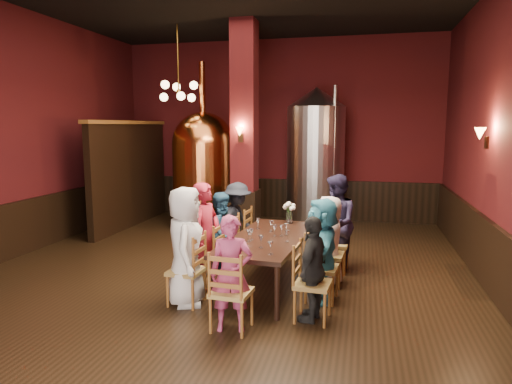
% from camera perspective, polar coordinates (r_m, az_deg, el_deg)
% --- Properties ---
extents(room, '(10.00, 10.02, 4.50)m').
position_cam_1_polar(room, '(6.87, -4.98, 7.31)').
color(room, black).
rests_on(room, ground).
extents(wainscot_right, '(0.08, 9.90, 1.00)m').
position_cam_1_polar(wainscot_right, '(7.02, 28.00, -8.11)').
color(wainscot_right, black).
rests_on(wainscot_right, ground).
extents(wainscot_back, '(7.90, 0.08, 1.00)m').
position_cam_1_polar(wainscot_back, '(11.83, 2.66, -0.78)').
color(wainscot_back, black).
rests_on(wainscot_back, ground).
extents(wainscot_left, '(0.08, 9.90, 1.00)m').
position_cam_1_polar(wainscot_left, '(9.13, -29.25, -4.57)').
color(wainscot_left, black).
rests_on(wainscot_left, ground).
extents(column, '(0.58, 0.58, 4.50)m').
position_cam_1_polar(column, '(9.64, -1.44, 7.61)').
color(column, '#430E0F').
rests_on(column, ground).
extents(partition, '(0.22, 3.50, 2.40)m').
position_cam_1_polar(partition, '(11.16, -15.45, 2.00)').
color(partition, black).
rests_on(partition, ground).
extents(pendant_cluster, '(0.90, 0.90, 1.70)m').
position_cam_1_polar(pendant_cluster, '(10.24, -9.64, 12.30)').
color(pendant_cluster, '#A57226').
rests_on(pendant_cluster, room).
extents(sconce_wall, '(0.20, 0.20, 0.36)m').
position_cam_1_polar(sconce_wall, '(7.53, 26.91, 6.15)').
color(sconce_wall, black).
rests_on(sconce_wall, room).
extents(sconce_column, '(0.20, 0.20, 0.36)m').
position_cam_1_polar(sconce_column, '(9.35, -1.91, 7.28)').
color(sconce_column, black).
rests_on(sconce_column, column).
extents(dining_table, '(1.17, 2.47, 0.75)m').
position_cam_1_polar(dining_table, '(6.75, 1.54, -6.10)').
color(dining_table, black).
rests_on(dining_table, ground).
extents(chair_0, '(0.49, 0.49, 0.92)m').
position_cam_1_polar(chair_0, '(6.21, -8.74, -9.67)').
color(chair_0, brown).
rests_on(chair_0, ground).
extents(person_0, '(0.70, 0.88, 1.58)m').
position_cam_1_polar(person_0, '(6.12, -8.81, -6.72)').
color(person_0, silver).
rests_on(person_0, ground).
extents(chair_1, '(0.49, 0.49, 0.92)m').
position_cam_1_polar(chair_1, '(6.79, -6.23, -8.05)').
color(chair_1, brown).
rests_on(chair_1, ground).
extents(person_1, '(0.49, 0.63, 1.56)m').
position_cam_1_polar(person_1, '(6.71, -6.27, -5.45)').
color(person_1, maroon).
rests_on(person_1, ground).
extents(chair_2, '(0.49, 0.49, 0.92)m').
position_cam_1_polar(chair_2, '(7.38, -4.15, -6.69)').
color(chair_2, brown).
rests_on(chair_2, ground).
extents(person_2, '(0.51, 0.71, 1.33)m').
position_cam_1_polar(person_2, '(7.33, -4.17, -5.16)').
color(person_2, navy).
rests_on(person_2, ground).
extents(chair_3, '(0.49, 0.49, 0.92)m').
position_cam_1_polar(chair_3, '(7.98, -2.38, -5.52)').
color(chair_3, brown).
rests_on(chair_3, ground).
extents(person_3, '(0.69, 0.99, 1.40)m').
position_cam_1_polar(person_3, '(7.93, -2.39, -3.83)').
color(person_3, black).
rests_on(person_3, ground).
extents(chair_4, '(0.49, 0.49, 0.92)m').
position_cam_1_polar(chair_4, '(5.70, 7.10, -11.30)').
color(chair_4, brown).
rests_on(chair_4, ground).
extents(person_4, '(0.48, 0.81, 1.30)m').
position_cam_1_polar(person_4, '(5.64, 7.14, -9.49)').
color(person_4, black).
rests_on(person_4, ground).
extents(chair_5, '(0.49, 0.49, 0.92)m').
position_cam_1_polar(chair_5, '(6.32, 8.22, -9.32)').
color(chair_5, brown).
rests_on(chair_5, ground).
extents(person_5, '(0.62, 1.36, 1.42)m').
position_cam_1_polar(person_5, '(6.25, 8.27, -7.15)').
color(person_5, teal).
rests_on(person_5, ground).
extents(chair_6, '(0.49, 0.49, 0.92)m').
position_cam_1_polar(chair_6, '(6.95, 9.11, -7.72)').
color(chair_6, brown).
rests_on(chair_6, ground).
extents(person_6, '(0.56, 0.73, 1.34)m').
position_cam_1_polar(person_6, '(6.90, 9.15, -6.03)').
color(person_6, '#BEAFA8').
rests_on(person_6, ground).
extents(chair_7, '(0.49, 0.49, 0.92)m').
position_cam_1_polar(chair_7, '(7.59, 9.86, -6.36)').
color(chair_7, brown).
rests_on(chair_7, ground).
extents(person_7, '(0.52, 0.83, 1.59)m').
position_cam_1_polar(person_7, '(7.51, 9.93, -3.87)').
color(person_7, '#1F1A35').
rests_on(person_7, ground).
extents(chair_8, '(0.49, 0.49, 0.92)m').
position_cam_1_polar(chair_8, '(5.41, -3.09, -12.33)').
color(chair_8, brown).
rests_on(chair_8, ground).
extents(person_8, '(0.56, 0.43, 1.36)m').
position_cam_1_polar(person_8, '(5.34, -3.11, -10.15)').
color(person_8, '#9E345D').
rests_on(person_8, ground).
extents(copper_kettle, '(1.85, 1.85, 3.79)m').
position_cam_1_polar(copper_kettle, '(10.70, -6.56, 2.98)').
color(copper_kettle, black).
rests_on(copper_kettle, ground).
extents(steel_vessel, '(1.54, 1.54, 3.24)m').
position_cam_1_polar(steel_vessel, '(10.83, 7.47, 4.30)').
color(steel_vessel, '#B2B2B7').
rests_on(steel_vessel, ground).
extents(rose_vase, '(0.21, 0.21, 0.36)m').
position_cam_1_polar(rose_vase, '(7.61, 4.18, -2.14)').
color(rose_vase, white).
rests_on(rose_vase, dining_table).
extents(wine_glass_0, '(0.07, 0.07, 0.17)m').
position_cam_1_polar(wine_glass_0, '(6.73, 3.21, -4.85)').
color(wine_glass_0, white).
rests_on(wine_glass_0, dining_table).
extents(wine_glass_1, '(0.07, 0.07, 0.17)m').
position_cam_1_polar(wine_glass_1, '(5.80, 1.82, -7.01)').
color(wine_glass_1, white).
rests_on(wine_glass_1, dining_table).
extents(wine_glass_2, '(0.07, 0.07, 0.17)m').
position_cam_1_polar(wine_glass_2, '(6.42, 3.91, -5.51)').
color(wine_glass_2, white).
rests_on(wine_glass_2, dining_table).
extents(wine_glass_3, '(0.07, 0.07, 0.17)m').
position_cam_1_polar(wine_glass_3, '(6.10, 0.62, -6.23)').
color(wine_glass_3, white).
rests_on(wine_glass_3, dining_table).
extents(wine_glass_4, '(0.07, 0.07, 0.17)m').
position_cam_1_polar(wine_glass_4, '(6.73, 2.34, -4.85)').
color(wine_glass_4, white).
rests_on(wine_glass_4, dining_table).
extents(wine_glass_5, '(0.07, 0.07, 0.17)m').
position_cam_1_polar(wine_glass_5, '(7.03, 1.89, -4.28)').
color(wine_glass_5, white).
rests_on(wine_glass_5, dining_table).
extents(wine_glass_6, '(0.07, 0.07, 0.17)m').
position_cam_1_polar(wine_glass_6, '(6.50, -0.59, -5.31)').
color(wine_glass_6, white).
rests_on(wine_glass_6, dining_table).
extents(wine_glass_7, '(0.07, 0.07, 0.17)m').
position_cam_1_polar(wine_glass_7, '(7.20, 0.24, -3.97)').
color(wine_glass_7, white).
rests_on(wine_glass_7, dining_table).
extents(wine_glass_8, '(0.07, 0.07, 0.17)m').
position_cam_1_polar(wine_glass_8, '(6.83, 3.80, -4.66)').
color(wine_glass_8, white).
rests_on(wine_glass_8, dining_table).
extents(wine_glass_9, '(0.07, 0.07, 0.17)m').
position_cam_1_polar(wine_glass_9, '(6.41, -0.94, -5.52)').
color(wine_glass_9, white).
rests_on(wine_glass_9, dining_table).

